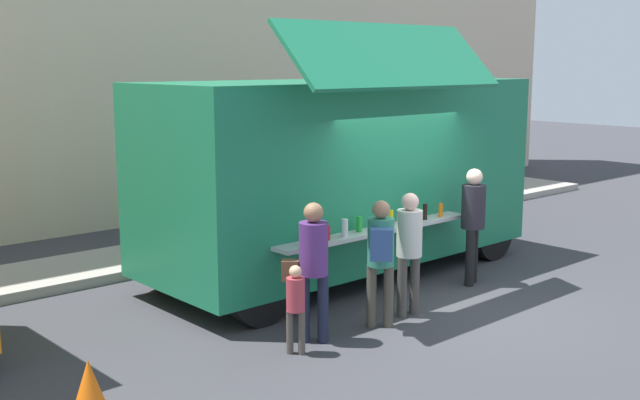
{
  "coord_description": "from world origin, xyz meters",
  "views": [
    {
      "loc": [
        -7.85,
        -6.38,
        3.22
      ],
      "look_at": [
        -0.79,
        1.67,
        1.3
      ],
      "focal_mm": 42.98,
      "sensor_mm": 36.0,
      "label": 1
    }
  ],
  "objects_px": {
    "trash_bin": "(398,194)",
    "customer_extra_browsing": "(473,216)",
    "customer_mid_with_backpack": "(381,251)",
    "customer_rear_waiting": "(312,260)",
    "traffic_cone_orange": "(89,388)",
    "customer_front_ordering": "(409,243)",
    "child_near_queue": "(296,301)",
    "food_truck_main": "(343,170)"
  },
  "relations": [
    {
      "from": "traffic_cone_orange",
      "to": "trash_bin",
      "type": "distance_m",
      "value": 9.86
    },
    {
      "from": "traffic_cone_orange",
      "to": "customer_rear_waiting",
      "type": "height_order",
      "value": "customer_rear_waiting"
    },
    {
      "from": "child_near_queue",
      "to": "trash_bin",
      "type": "bearing_deg",
      "value": -3.92
    },
    {
      "from": "child_near_queue",
      "to": "customer_extra_browsing",
      "type": "bearing_deg",
      "value": -31.9
    },
    {
      "from": "trash_bin",
      "to": "customer_front_ordering",
      "type": "xyz_separation_m",
      "value": [
        -4.49,
        -4.36,
        0.44
      ]
    },
    {
      "from": "food_truck_main",
      "to": "customer_extra_browsing",
      "type": "height_order",
      "value": "food_truck_main"
    },
    {
      "from": "customer_rear_waiting",
      "to": "child_near_queue",
      "type": "relative_size",
      "value": 1.62
    },
    {
      "from": "customer_extra_browsing",
      "to": "customer_mid_with_backpack",
      "type": "bearing_deg",
      "value": 75.16
    },
    {
      "from": "traffic_cone_orange",
      "to": "customer_front_ordering",
      "type": "relative_size",
      "value": 0.34
    },
    {
      "from": "traffic_cone_orange",
      "to": "customer_extra_browsing",
      "type": "relative_size",
      "value": 0.32
    },
    {
      "from": "customer_front_ordering",
      "to": "trash_bin",
      "type": "bearing_deg",
      "value": -39.02
    },
    {
      "from": "customer_front_ordering",
      "to": "customer_mid_with_backpack",
      "type": "xyz_separation_m",
      "value": [
        -0.61,
        -0.09,
        0.01
      ]
    },
    {
      "from": "customer_front_ordering",
      "to": "customer_extra_browsing",
      "type": "distance_m",
      "value": 1.8
    },
    {
      "from": "traffic_cone_orange",
      "to": "customer_mid_with_backpack",
      "type": "bearing_deg",
      "value": -1.14
    },
    {
      "from": "food_truck_main",
      "to": "child_near_queue",
      "type": "bearing_deg",
      "value": -142.65
    },
    {
      "from": "traffic_cone_orange",
      "to": "customer_extra_browsing",
      "type": "height_order",
      "value": "customer_extra_browsing"
    },
    {
      "from": "customer_rear_waiting",
      "to": "customer_extra_browsing",
      "type": "xyz_separation_m",
      "value": [
        3.32,
        0.26,
        0.04
      ]
    },
    {
      "from": "customer_rear_waiting",
      "to": "customer_mid_with_backpack",
      "type": "bearing_deg",
      "value": -56.75
    },
    {
      "from": "food_truck_main",
      "to": "trash_bin",
      "type": "relative_size",
      "value": 5.98
    },
    {
      "from": "customer_mid_with_backpack",
      "to": "customer_rear_waiting",
      "type": "bearing_deg",
      "value": 124.03
    },
    {
      "from": "customer_front_ordering",
      "to": "child_near_queue",
      "type": "relative_size",
      "value": 1.57
    },
    {
      "from": "customer_extra_browsing",
      "to": "customer_rear_waiting",
      "type": "bearing_deg",
      "value": 69.2
    },
    {
      "from": "traffic_cone_orange",
      "to": "customer_rear_waiting",
      "type": "xyz_separation_m",
      "value": [
        2.79,
        0.1,
        0.71
      ]
    },
    {
      "from": "food_truck_main",
      "to": "trash_bin",
      "type": "xyz_separation_m",
      "value": [
        3.74,
        2.32,
        -1.1
      ]
    },
    {
      "from": "traffic_cone_orange",
      "to": "customer_front_ordering",
      "type": "xyz_separation_m",
      "value": [
        4.35,
        0.01,
        0.68
      ]
    },
    {
      "from": "customer_mid_with_backpack",
      "to": "child_near_queue",
      "type": "bearing_deg",
      "value": 134.18
    },
    {
      "from": "child_near_queue",
      "to": "traffic_cone_orange",
      "type": "bearing_deg",
      "value": 139.94
    },
    {
      "from": "trash_bin",
      "to": "customer_extra_browsing",
      "type": "relative_size",
      "value": 0.61
    },
    {
      "from": "food_truck_main",
      "to": "customer_mid_with_backpack",
      "type": "height_order",
      "value": "food_truck_main"
    },
    {
      "from": "customer_extra_browsing",
      "to": "traffic_cone_orange",
      "type": "bearing_deg",
      "value": 68.08
    },
    {
      "from": "trash_bin",
      "to": "child_near_queue",
      "type": "relative_size",
      "value": 1.02
    },
    {
      "from": "trash_bin",
      "to": "customer_rear_waiting",
      "type": "height_order",
      "value": "customer_rear_waiting"
    },
    {
      "from": "customer_extra_browsing",
      "to": "child_near_queue",
      "type": "xyz_separation_m",
      "value": [
        -3.71,
        -0.43,
        -0.41
      ]
    },
    {
      "from": "trash_bin",
      "to": "customer_rear_waiting",
      "type": "relative_size",
      "value": 0.63
    },
    {
      "from": "trash_bin",
      "to": "food_truck_main",
      "type": "bearing_deg",
      "value": -148.17
    },
    {
      "from": "customer_front_ordering",
      "to": "food_truck_main",
      "type": "bearing_deg",
      "value": -13.28
    },
    {
      "from": "food_truck_main",
      "to": "customer_rear_waiting",
      "type": "height_order",
      "value": "food_truck_main"
    },
    {
      "from": "customer_extra_browsing",
      "to": "customer_front_ordering",
      "type": "bearing_deg",
      "value": 75.94
    },
    {
      "from": "trash_bin",
      "to": "customer_mid_with_backpack",
      "type": "bearing_deg",
      "value": -138.89
    },
    {
      "from": "customer_front_ordering",
      "to": "customer_rear_waiting",
      "type": "xyz_separation_m",
      "value": [
        -1.56,
        0.09,
        0.02
      ]
    },
    {
      "from": "customer_front_ordering",
      "to": "customer_extra_browsing",
      "type": "relative_size",
      "value": 0.93
    },
    {
      "from": "customer_front_ordering",
      "to": "child_near_queue",
      "type": "xyz_separation_m",
      "value": [
        -1.94,
        -0.08,
        -0.35
      ]
    }
  ]
}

